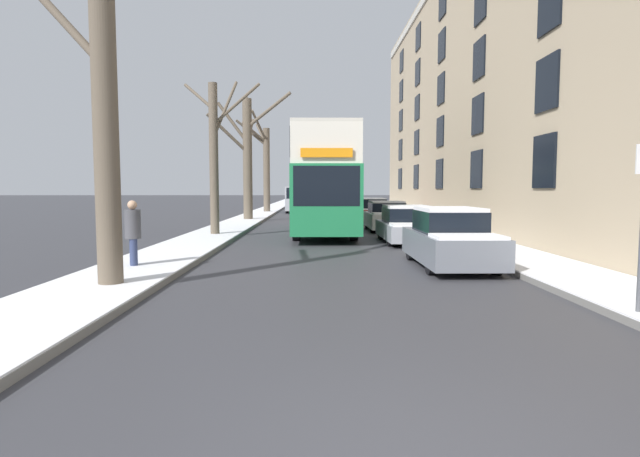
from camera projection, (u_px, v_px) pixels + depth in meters
name	position (u px, v px, depth m)	size (l,w,h in m)	color
sidewalk_left	(276.00, 206.00, 56.26)	(2.25, 130.00, 0.16)	slate
sidewalk_right	(365.00, 206.00, 56.39)	(2.25, 130.00, 0.16)	slate
terrace_facade_right	(552.00, 82.00, 23.75)	(9.10, 42.18, 14.18)	tan
bare_tree_left_0	(106.00, 104.00, 9.70)	(2.90, 2.34, 8.19)	brown
bare_tree_left_1	(215.00, 153.00, 20.63)	(3.28, 2.11, 6.79)	brown
bare_tree_left_2	(247.00, 154.00, 30.78)	(5.09, 2.64, 7.85)	brown
bare_tree_left_3	(265.00, 164.00, 41.14)	(2.68, 3.83, 8.17)	brown
double_decker_bus	(324.00, 178.00, 22.39)	(2.61, 10.29, 4.48)	#1E7A47
parked_car_0	(450.00, 240.00, 12.94)	(1.76, 4.10, 1.54)	slate
parked_car_1	(407.00, 225.00, 18.84)	(1.88, 4.30, 1.40)	#9EA3AD
parked_car_2	(387.00, 217.00, 24.17)	(1.85, 3.91, 1.43)	silver
parked_car_3	(372.00, 211.00, 30.45)	(1.86, 4.26, 1.46)	maroon
parked_car_4	(362.00, 208.00, 36.29)	(1.74, 4.47, 1.33)	silver
oncoming_van	(298.00, 198.00, 42.84)	(2.03, 4.99, 2.22)	#9EA3AD
pedestrian_left_sidewalk	(133.00, 233.00, 12.13)	(0.38, 0.38, 1.74)	navy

